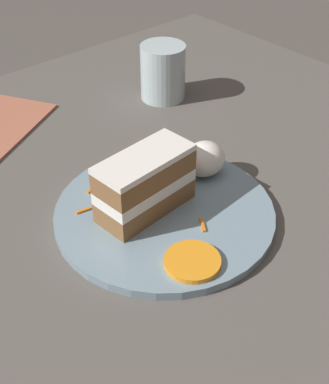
{
  "coord_description": "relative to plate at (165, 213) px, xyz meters",
  "views": [
    {
      "loc": [
        0.31,
        0.43,
        0.48
      ],
      "look_at": [
        -0.05,
        0.02,
        0.06
      ],
      "focal_mm": 50.0,
      "sensor_mm": 36.0,
      "label": 1
    }
  ],
  "objects": [
    {
      "name": "orange_garnish",
      "position": [
        0.04,
        0.1,
        0.01
      ],
      "size": [
        0.07,
        0.07,
        0.01
      ],
      "primitive_type": "cylinder",
      "color": "orange",
      "rests_on": "plate"
    },
    {
      "name": "ground_plane",
      "position": [
        0.05,
        -0.02,
        -0.03
      ],
      "size": [
        6.0,
        6.0,
        0.0
      ],
      "primitive_type": "plane",
      "color": "#4C4742",
      "rests_on": "ground"
    },
    {
      "name": "dining_table",
      "position": [
        0.05,
        -0.02,
        -0.02
      ],
      "size": [
        1.22,
        1.0,
        0.02
      ],
      "primitive_type": "cube",
      "color": "#56514C",
      "rests_on": "ground"
    },
    {
      "name": "plate",
      "position": [
        0.0,
        0.0,
        0.0
      ],
      "size": [
        0.29,
        0.29,
        0.01
      ],
      "primitive_type": "cylinder",
      "color": "gray",
      "rests_on": "dining_table"
    },
    {
      "name": "carrot_shreds_scatter",
      "position": [
        0.01,
        -0.04,
        0.01
      ],
      "size": [
        0.15,
        0.17,
        0.0
      ],
      "color": "orange",
      "rests_on": "plate"
    },
    {
      "name": "cream_dollop",
      "position": [
        -0.1,
        -0.03,
        0.03
      ],
      "size": [
        0.06,
        0.05,
        0.05
      ],
      "primitive_type": "ellipsoid",
      "color": "white",
      "rests_on": "plate"
    },
    {
      "name": "cake_slice",
      "position": [
        0.02,
        -0.02,
        0.05
      ],
      "size": [
        0.13,
        0.07,
        0.08
      ],
      "rotation": [
        0.0,
        0.0,
        1.65
      ],
      "color": "brown",
      "rests_on": "plate"
    },
    {
      "name": "drinking_glass",
      "position": [
        -0.22,
        -0.25,
        0.04
      ],
      "size": [
        0.08,
        0.08,
        0.1
      ],
      "color": "silver",
      "rests_on": "dining_table"
    }
  ]
}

